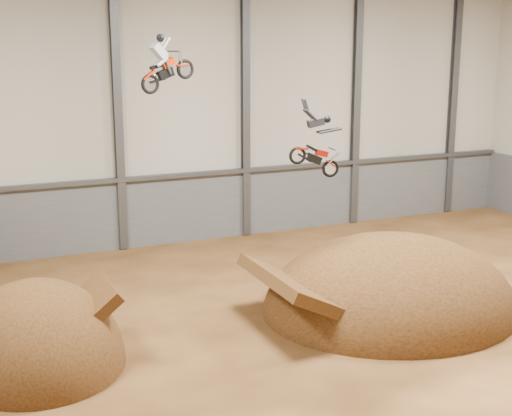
{
  "coord_description": "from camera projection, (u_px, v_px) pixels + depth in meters",
  "views": [
    {
      "loc": [
        -11.13,
        -19.31,
        10.14
      ],
      "look_at": [
        -0.84,
        4.0,
        4.19
      ],
      "focal_mm": 50.0,
      "sensor_mm": 36.0,
      "label": 1
    }
  ],
  "objects": [
    {
      "name": "fmx_rider_b",
      "position": [
        311.0,
        139.0,
        25.56
      ],
      "size": [
        3.42,
        1.28,
        3.14
      ],
      "primitive_type": null,
      "rotation": [
        0.0,
        0.4,
        -0.16
      ],
      "color": "#AB0C02"
    },
    {
      "name": "lower_band_back",
      "position": [
        186.0,
        209.0,
        36.76
      ],
      "size": [
        39.8,
        0.18,
        3.5
      ],
      "primitive_type": "cube",
      "color": "slate",
      "rests_on": "ground"
    },
    {
      "name": "takeoff_ramp",
      "position": [
        39.0,
        364.0,
        23.0
      ],
      "size": [
        5.5,
        6.35,
        5.5
      ],
      "primitive_type": "ellipsoid",
      "color": "#38200E",
      "rests_on": "ground"
    },
    {
      "name": "steel_column_3",
      "position": [
        245.0,
        104.0,
        36.79
      ],
      "size": [
        0.4,
        0.36,
        13.9
      ],
      "primitive_type": "cube",
      "color": "#47494F",
      "rests_on": "ground"
    },
    {
      "name": "steel_column_5",
      "position": [
        453.0,
        96.0,
        42.03
      ],
      "size": [
        0.4,
        0.36,
        13.9
      ],
      "primitive_type": "cube",
      "color": "#47494F",
      "rests_on": "ground"
    },
    {
      "name": "fmx_rider_a",
      "position": [
        170.0,
        57.0,
        25.58
      ],
      "size": [
        2.89,
        1.47,
        2.63
      ],
      "primitive_type": null,
      "rotation": [
        0.0,
        -0.32,
        0.23
      ],
      "color": "#C32200"
    },
    {
      "name": "steel_column_4",
      "position": [
        356.0,
        100.0,
        39.41
      ],
      "size": [
        0.4,
        0.36,
        13.9
      ],
      "primitive_type": "cube",
      "color": "#47494F",
      "rests_on": "ground"
    },
    {
      "name": "back_wall",
      "position": [
        183.0,
        106.0,
        35.66
      ],
      "size": [
        40.0,
        0.1,
        14.0
      ],
      "primitive_type": "cube",
      "color": "beige",
      "rests_on": "ground"
    },
    {
      "name": "floor",
      "position": [
        327.0,
        352.0,
        23.89
      ],
      "size": [
        40.0,
        40.0,
        0.0
      ],
      "primitive_type": "plane",
      "color": "#4C2D14",
      "rests_on": "ground"
    },
    {
      "name": "steel_rail",
      "position": [
        186.0,
        175.0,
        36.22
      ],
      "size": [
        39.8,
        0.35,
        0.2
      ],
      "primitive_type": "cube",
      "color": "#47494F",
      "rests_on": "lower_band_back"
    },
    {
      "name": "landing_ramp",
      "position": [
        390.0,
        309.0,
        27.68
      ],
      "size": [
        10.09,
        8.93,
        5.82
      ],
      "primitive_type": "ellipsoid",
      "color": "#38200E",
      "rests_on": "ground"
    },
    {
      "name": "steel_column_2",
      "position": [
        118.0,
        109.0,
        34.17
      ],
      "size": [
        0.4,
        0.36,
        13.9
      ],
      "primitive_type": "cube",
      "color": "#47494F",
      "rests_on": "ground"
    }
  ]
}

